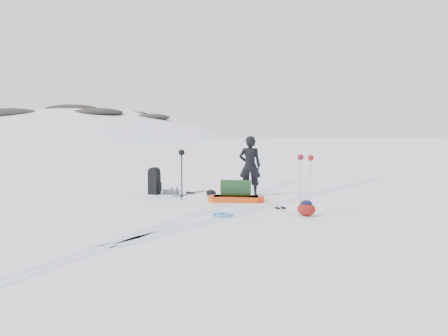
{
  "coord_description": "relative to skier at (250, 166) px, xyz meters",
  "views": [
    {
      "loc": [
        5.83,
        -10.23,
        2.0
      ],
      "look_at": [
        -0.23,
        0.19,
        0.95
      ],
      "focal_mm": 35.0,
      "sensor_mm": 36.0,
      "label": 1
    }
  ],
  "objects": [
    {
      "name": "ground",
      "position": [
        0.15,
        -1.62,
        -0.91
      ],
      "size": [
        200.0,
        200.0,
        0.0
      ],
      "primitive_type": "plane",
      "color": "white",
      "rests_on": "ground"
    },
    {
      "name": "ski_tracks",
      "position": [
        0.76,
        -0.75,
        -0.91
      ],
      "size": [
        3.38,
        17.97,
        0.01
      ],
      "color": "silver",
      "rests_on": "ground"
    },
    {
      "name": "skier",
      "position": [
        0.0,
        0.0,
        0.0
      ],
      "size": [
        0.79,
        0.68,
        1.82
      ],
      "primitive_type": "imported",
      "rotation": [
        0.0,
        0.0,
        3.59
      ],
      "color": "black",
      "rests_on": "ground"
    },
    {
      "name": "pulk_sled",
      "position": [
        0.19,
        -1.23,
        -0.68
      ],
      "size": [
        1.64,
        1.07,
        0.61
      ],
      "rotation": [
        0.0,
        0.0,
        0.42
      ],
      "color": "#E1460D",
      "rests_on": "ground"
    },
    {
      "name": "expedition_rucksack",
      "position": [
        -2.63,
        -1.24,
        -0.52
      ],
      "size": [
        0.86,
        0.59,
        0.85
      ],
      "rotation": [
        0.0,
        0.0,
        0.06
      ],
      "color": "black",
      "rests_on": "ground"
    },
    {
      "name": "ski_poles_black",
      "position": [
        -1.3,
        -1.74,
        0.28
      ],
      "size": [
        0.18,
        0.19,
        1.45
      ],
      "rotation": [
        0.0,
        0.0,
        -0.14
      ],
      "color": "black",
      "rests_on": "ground"
    },
    {
      "name": "ski_poles_silver",
      "position": [
        2.46,
        -1.94,
        0.28
      ],
      "size": [
        0.44,
        0.25,
        1.42
      ],
      "rotation": [
        0.0,
        0.0,
        -0.18
      ],
      "color": "#BABDC2",
      "rests_on": "ground"
    },
    {
      "name": "touring_skis_grey",
      "position": [
        -1.78,
        -0.63,
        -0.9
      ],
      "size": [
        0.3,
        1.63,
        0.06
      ],
      "rotation": [
        0.0,
        0.0,
        1.53
      ],
      "color": "gray",
      "rests_on": "ground"
    },
    {
      "name": "touring_skis_white",
      "position": [
        1.73,
        -1.72,
        -0.9
      ],
      "size": [
        1.38,
        1.23,
        0.06
      ],
      "rotation": [
        0.0,
        0.0,
        -0.7
      ],
      "color": "silver",
      "rests_on": "ground"
    },
    {
      "name": "rope_coil",
      "position": [
        0.9,
        -3.17,
        -0.88
      ],
      "size": [
        0.61,
        0.61,
        0.06
      ],
      "rotation": [
        0.0,
        0.0,
        0.27
      ],
      "color": "#5285C9",
      "rests_on": "ground"
    },
    {
      "name": "small_daypack",
      "position": [
        2.59,
        -2.19,
        -0.73
      ],
      "size": [
        0.49,
        0.41,
        0.37
      ],
      "rotation": [
        0.0,
        0.0,
        -0.21
      ],
      "color": "maroon",
      "rests_on": "ground"
    },
    {
      "name": "thermos_pair",
      "position": [
        -2.06,
        -1.09,
        -0.8
      ],
      "size": [
        0.16,
        0.24,
        0.25
      ],
      "rotation": [
        0.0,
        0.0,
        0.31
      ],
      "color": "slate",
      "rests_on": "ground"
    },
    {
      "name": "stuff_sack",
      "position": [
        -0.94,
        -0.73,
        -0.81
      ],
      "size": [
        0.35,
        0.29,
        0.2
      ],
      "rotation": [
        0.0,
        0.0,
        0.14
      ],
      "color": "black",
      "rests_on": "ground"
    }
  ]
}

